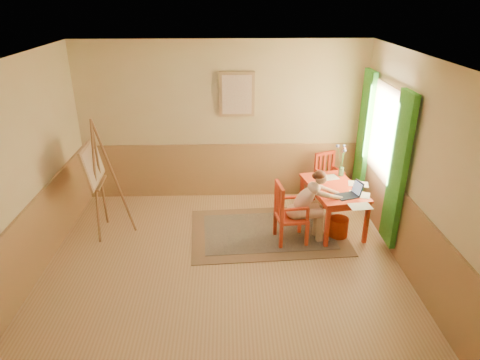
{
  "coord_description": "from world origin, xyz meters",
  "views": [
    {
      "loc": [
        0.08,
        -4.93,
        3.51
      ],
      "look_at": [
        0.25,
        0.55,
        1.05
      ],
      "focal_mm": 31.73,
      "sensor_mm": 36.0,
      "label": 1
    }
  ],
  "objects_px": {
    "table": "(333,192)",
    "chair_left": "(288,213)",
    "chair_back": "(328,178)",
    "laptop": "(350,193)",
    "easel": "(95,168)",
    "figure": "(309,203)"
  },
  "relations": [
    {
      "from": "table",
      "to": "chair_left",
      "type": "relative_size",
      "value": 1.36
    },
    {
      "from": "chair_back",
      "to": "laptop",
      "type": "distance_m",
      "value": 1.27
    },
    {
      "from": "chair_left",
      "to": "laptop",
      "type": "height_order",
      "value": "chair_left"
    },
    {
      "from": "table",
      "to": "laptop",
      "type": "height_order",
      "value": "laptop"
    },
    {
      "from": "chair_left",
      "to": "easel",
      "type": "distance_m",
      "value": 2.95
    },
    {
      "from": "laptop",
      "to": "table",
      "type": "bearing_deg",
      "value": 114.82
    },
    {
      "from": "figure",
      "to": "easel",
      "type": "height_order",
      "value": "easel"
    },
    {
      "from": "table",
      "to": "chair_back",
      "type": "bearing_deg",
      "value": 82.18
    },
    {
      "from": "figure",
      "to": "laptop",
      "type": "relative_size",
      "value": 2.76
    },
    {
      "from": "chair_left",
      "to": "chair_back",
      "type": "bearing_deg",
      "value": 55.86
    },
    {
      "from": "laptop",
      "to": "chair_back",
      "type": "bearing_deg",
      "value": 91.63
    },
    {
      "from": "chair_left",
      "to": "laptop",
      "type": "xyz_separation_m",
      "value": [
        0.92,
        0.07,
        0.29
      ]
    },
    {
      "from": "chair_left",
      "to": "easel",
      "type": "relative_size",
      "value": 0.52
    },
    {
      "from": "laptop",
      "to": "easel",
      "type": "xyz_separation_m",
      "value": [
        -3.78,
        0.3,
        0.33
      ]
    },
    {
      "from": "table",
      "to": "chair_back",
      "type": "distance_m",
      "value": 0.92
    },
    {
      "from": "easel",
      "to": "table",
      "type": "bearing_deg",
      "value": 0.67
    },
    {
      "from": "table",
      "to": "chair_left",
      "type": "xyz_separation_m",
      "value": [
        -0.76,
        -0.41,
        -0.15
      ]
    },
    {
      "from": "table",
      "to": "laptop",
      "type": "relative_size",
      "value": 3.16
    },
    {
      "from": "table",
      "to": "easel",
      "type": "distance_m",
      "value": 3.65
    },
    {
      "from": "chair_back",
      "to": "figure",
      "type": "height_order",
      "value": "figure"
    },
    {
      "from": "chair_left",
      "to": "easel",
      "type": "height_order",
      "value": "easel"
    },
    {
      "from": "chair_back",
      "to": "figure",
      "type": "xyz_separation_m",
      "value": [
        -0.58,
        -1.27,
        0.17
      ]
    }
  ]
}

